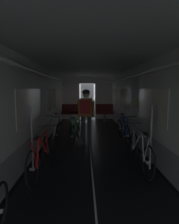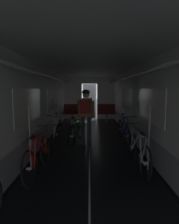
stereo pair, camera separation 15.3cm
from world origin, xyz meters
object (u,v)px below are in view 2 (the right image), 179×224
Objects in this scene: bench_seat_far_left at (73,111)px; bicycle_silver at (138,152)px; bench_seat_far_right at (106,111)px; bicycle_green_in_aisle at (76,131)px; bicycle_blue at (124,131)px; person_cyclist_aisle at (86,111)px; bicycle_red at (38,156)px; bicycle_white at (58,129)px.

bench_seat_far_left is 0.58× the size of bicycle_silver.
bench_seat_far_right is 4.12m from bicycle_green_in_aisle.
bicycle_blue is 1.02× the size of bicycle_green_in_aisle.
bench_seat_far_right is at bearing 91.58° from bicycle_silver.
person_cyclist_aisle reaches higher than bench_seat_far_right.
bicycle_green_in_aisle is (0.62, 2.28, 0.00)m from bicycle_red.
bicycle_white is at bearing 151.59° from person_cyclist_aisle.
bench_seat_far_left reaches higher than bicycle_blue.
bench_seat_far_right is at bearing 61.44° from bicycle_white.
bicycle_red is at bearing -107.55° from bench_seat_far_right.
bicycle_green_in_aisle is at bearing 126.33° from bicycle_silver.
bench_seat_far_right reaches higher than bicycle_green_in_aisle.
bicycle_blue is at bearing -5.35° from bicycle_white.
bench_seat_far_left is 6.18m from bicycle_red.
bench_seat_far_right is at bearing 0.00° from bench_seat_far_left.
person_cyclist_aisle is 0.80m from bicycle_green_in_aisle.
bench_seat_far_left and bench_seat_far_right have the same top height.
bicycle_white is at bearing -118.56° from bench_seat_far_right.
bench_seat_far_right is at bearing 71.16° from bicycle_green_in_aisle.
bicycle_white is at bearing 158.27° from bicycle_green_in_aisle.
bicycle_blue is 2.09m from bicycle_silver.
person_cyclist_aisle reaches higher than bicycle_white.
bench_seat_far_left is 4.35m from bicycle_blue.
person_cyclist_aisle is at bearing -103.64° from bench_seat_far_right.
person_cyclist_aisle is 1.04× the size of bicycle_green_in_aisle.
bicycle_green_in_aisle is (0.47, -3.90, -0.18)m from bench_seat_far_left.
person_cyclist_aisle is at bearing -165.61° from bicycle_blue.
bicycle_silver is at bearing -53.67° from bicycle_green_in_aisle.
bicycle_red reaches higher than bicycle_silver.
bicycle_blue is at bearing 46.86° from bicycle_red.
bicycle_red is 1.00× the size of bicycle_blue.
person_cyclist_aisle is at bearing 64.89° from bicycle_red.
bicycle_blue is at bearing -86.59° from bench_seat_far_right.
bench_seat_far_right is 6.48m from bicycle_red.
bench_seat_far_left is 6.25m from bicycle_silver.
bicycle_silver is at bearing -46.89° from bicycle_white.
bicycle_red is 3.19m from bicycle_blue.
bicycle_red is 2.54m from bicycle_white.
person_cyclist_aisle is (0.94, 2.01, 0.69)m from bicycle_red.
bench_seat_far_left is at bearing 108.31° from bicycle_silver.
bicycle_white is 1.02× the size of bicycle_green_in_aisle.
bicycle_green_in_aisle is at bearing -108.84° from bench_seat_far_right.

